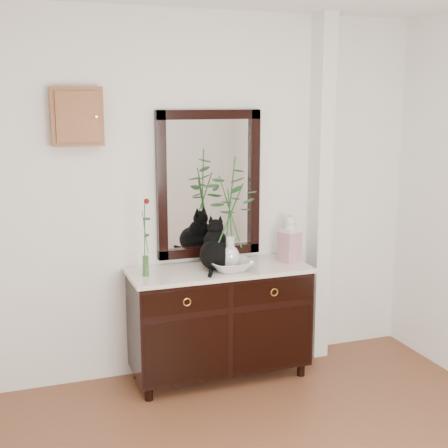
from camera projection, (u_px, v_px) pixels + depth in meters
name	position (u px, v px, depth m)	size (l,w,h in m)	color
wall_back	(196.00, 197.00, 4.66)	(3.60, 0.04, 2.70)	white
pilaster	(320.00, 191.00, 4.91)	(0.12, 0.20, 2.70)	white
sideboard	(219.00, 317.00, 4.63)	(1.33, 0.52, 0.82)	black
wall_mirror	(209.00, 184.00, 4.66)	(0.80, 0.06, 1.10)	black
key_cabinet	(77.00, 116.00, 4.22)	(0.35, 0.10, 0.40)	brown
cat	(215.00, 244.00, 4.51)	(0.26, 0.32, 0.36)	black
lotus_bowl	(230.00, 265.00, 4.50)	(0.32, 0.32, 0.08)	silver
vase_branches	(230.00, 212.00, 4.42)	(0.39, 0.39, 0.82)	silver
bud_vase_rose	(145.00, 237.00, 4.31)	(0.07, 0.07, 0.56)	#346230
ginger_jar	(290.00, 238.00, 4.73)	(0.13, 0.13, 0.36)	white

